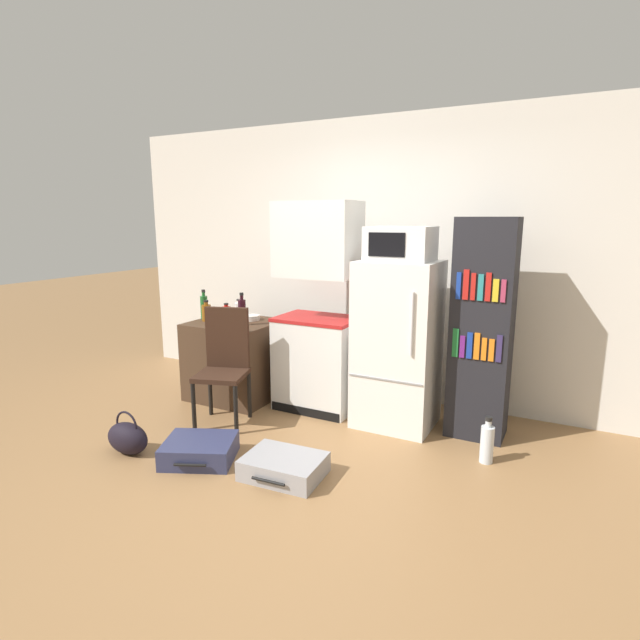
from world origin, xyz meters
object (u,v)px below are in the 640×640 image
object	(u,v)px
bottle_amber_beer	(206,312)
bookshelf	(482,330)
suitcase_small_flat	(200,450)
bottle_green_tall	(204,307)
side_table	(236,359)
chair	(225,357)
kitchen_hutch	(318,316)
bowl	(251,318)
microwave	(401,244)
refrigerator	(397,345)
water_bottle_front	(487,443)
bottle_clear_short	(212,320)
bottle_milk_white	(239,309)
bottle_wine_dark	(242,312)
suitcase_large_flat	(284,466)
bottle_ketchup_red	(226,313)
handbag	(128,438)

from	to	relation	value
bottle_amber_beer	bookshelf	bearing A→B (deg)	6.25
suitcase_small_flat	bottle_green_tall	bearing A→B (deg)	103.53
side_table	chair	distance (m)	0.63
kitchen_hutch	bowl	size ratio (longest dim) A/B	10.74
side_table	kitchen_hutch	distance (m)	0.99
microwave	suitcase_small_flat	bearing A→B (deg)	-128.83
refrigerator	bottle_amber_beer	size ratio (longest dim) A/B	6.88
bottle_green_tall	water_bottle_front	xyz separation A→B (m)	(2.80, -0.26, -0.73)
bookshelf	water_bottle_front	bearing A→B (deg)	-70.96
suitcase_small_flat	bottle_amber_beer	bearing A→B (deg)	102.50
bottle_clear_short	side_table	bearing A→B (deg)	82.04
microwave	bottle_clear_short	size ratio (longest dim) A/B	3.59
kitchen_hutch	bottle_milk_white	size ratio (longest dim) A/B	10.76
side_table	microwave	bearing A→B (deg)	2.85
water_bottle_front	bottle_wine_dark	bearing A→B (deg)	175.10
bowl	bottle_green_tall	bearing A→B (deg)	-158.70
suitcase_large_flat	bowl	bearing A→B (deg)	128.27
bottle_wine_dark	bottle_ketchup_red	size ratio (longest dim) A/B	1.90
bottle_milk_white	bottle_ketchup_red	world-z (taller)	bottle_milk_white
microwave	bottle_ketchup_red	size ratio (longest dim) A/B	3.17
refrigerator	bowl	distance (m)	1.54
bottle_clear_short	kitchen_hutch	bearing A→B (deg)	23.80
side_table	microwave	size ratio (longest dim) A/B	1.55
chair	water_bottle_front	size ratio (longest dim) A/B	2.83
chair	bottle_amber_beer	bearing A→B (deg)	123.76
bookshelf	handbag	world-z (taller)	bookshelf
bottle_ketchup_red	bottle_milk_white	bearing A→B (deg)	86.80
suitcase_large_flat	handbag	distance (m)	1.25
kitchen_hutch	bottle_wine_dark	distance (m)	0.72
bookshelf	suitcase_small_flat	xyz separation A→B (m)	(-1.71, -1.41, -0.80)
bottle_green_tall	bottle_milk_white	bearing A→B (deg)	52.30
handbag	bottle_ketchup_red	bearing A→B (deg)	96.62
bottle_wine_dark	bookshelf	bearing A→B (deg)	7.44
bottle_milk_white	handbag	bearing A→B (deg)	-84.52
bookshelf	bottle_amber_beer	size ratio (longest dim) A/B	8.60
bottle_amber_beer	chair	xyz separation A→B (m)	(0.55, -0.43, -0.28)
kitchen_hutch	suitcase_large_flat	bearing A→B (deg)	-72.55
bookshelf	refrigerator	bearing A→B (deg)	-171.03
side_table	chair	world-z (taller)	chair
refrigerator	water_bottle_front	xyz separation A→B (m)	(0.82, -0.37, -0.56)
microwave	chair	bearing A→B (deg)	-155.62
bottle_amber_beer	suitcase_large_flat	bearing A→B (deg)	-34.60
bottle_wine_dark	suitcase_small_flat	size ratio (longest dim) A/B	0.49
chair	handbag	size ratio (longest dim) A/B	2.75
bottle_wine_dark	suitcase_large_flat	world-z (taller)	bottle_wine_dark
kitchen_hutch	bottle_clear_short	distance (m)	0.98
refrigerator	bottle_ketchup_red	size ratio (longest dim) A/B	8.68
bottle_wine_dark	suitcase_small_flat	bearing A→B (deg)	-69.77
kitchen_hutch	water_bottle_front	xyz separation A→B (m)	(1.59, -0.40, -0.73)
kitchen_hutch	bowl	xyz separation A→B (m)	(-0.76, 0.03, -0.09)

